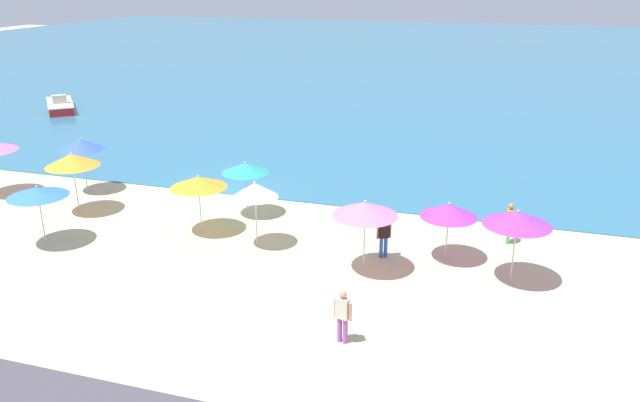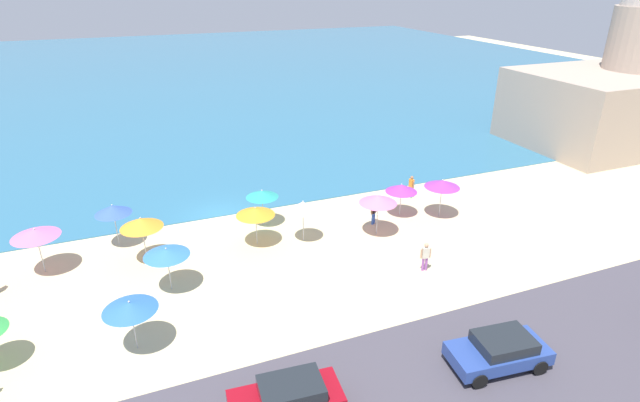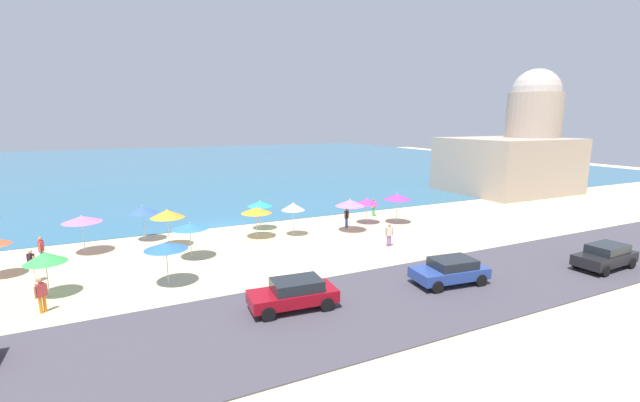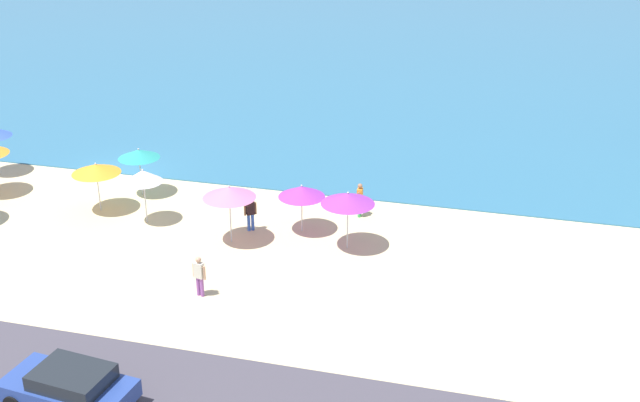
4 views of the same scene
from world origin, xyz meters
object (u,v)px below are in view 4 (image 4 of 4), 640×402
(beach_umbrella_0, at_px, (143,176))
(beach_umbrella_8, at_px, (139,154))
(parked_car_3, at_px, (69,387))
(beach_umbrella_9, at_px, (348,199))
(beach_umbrella_12, at_px, (96,169))
(bather_4, at_px, (250,211))
(bather_5, at_px, (360,198))
(bather_1, at_px, (199,274))
(beach_umbrella_5, at_px, (302,191))
(beach_umbrella_1, at_px, (229,192))

(beach_umbrella_0, relative_size, beach_umbrella_8, 1.08)
(beach_umbrella_0, relative_size, parked_car_3, 0.63)
(beach_umbrella_9, xyz_separation_m, beach_umbrella_12, (-12.00, 0.82, -0.19))
(bather_4, height_order, parked_car_3, bather_4)
(bather_5, bearing_deg, bather_1, -116.80)
(beach_umbrella_5, xyz_separation_m, beach_umbrella_8, (-8.67, 1.96, 0.21))
(bather_4, distance_m, parked_car_3, 13.10)
(bather_4, bearing_deg, beach_umbrella_0, -175.33)
(beach_umbrella_1, relative_size, bather_4, 1.60)
(beach_umbrella_1, distance_m, bather_1, 4.80)
(beach_umbrella_12, bearing_deg, beach_umbrella_1, -12.04)
(beach_umbrella_0, xyz_separation_m, bather_4, (4.83, 0.39, -1.33))
(bather_1, bearing_deg, bather_5, 63.20)
(bather_5, xyz_separation_m, parked_car_3, (-5.48, -15.72, -0.12))
(beach_umbrella_0, height_order, bather_5, beach_umbrella_0)
(bather_1, bearing_deg, beach_umbrella_0, 131.68)
(beach_umbrella_9, height_order, beach_umbrella_12, beach_umbrella_9)
(parked_car_3, bearing_deg, beach_umbrella_5, 76.13)
(beach_umbrella_8, distance_m, bather_4, 7.02)
(beach_umbrella_8, height_order, bather_4, beach_umbrella_8)
(beach_umbrella_5, distance_m, beach_umbrella_9, 2.58)
(beach_umbrella_8, relative_size, bather_4, 1.46)
(beach_umbrella_0, bearing_deg, beach_umbrella_1, -11.42)
(bather_1, bearing_deg, beach_umbrella_8, 128.02)
(parked_car_3, bearing_deg, beach_umbrella_8, 108.95)
(beach_umbrella_1, bearing_deg, beach_umbrella_0, 168.58)
(beach_umbrella_8, bearing_deg, bather_1, -51.98)
(beach_umbrella_9, height_order, bather_1, beach_umbrella_9)
(beach_umbrella_9, distance_m, beach_umbrella_12, 12.03)
(beach_umbrella_5, relative_size, beach_umbrella_12, 0.93)
(beach_umbrella_0, distance_m, beach_umbrella_9, 9.34)
(bather_4, relative_size, bather_5, 1.01)
(beach_umbrella_9, bearing_deg, bather_1, -130.44)
(parked_car_3, bearing_deg, bather_5, 70.80)
(bather_4, xyz_separation_m, bather_5, (4.34, 2.67, -0.01))
(beach_umbrella_5, bearing_deg, beach_umbrella_8, 167.30)
(parked_car_3, bearing_deg, beach_umbrella_0, 106.24)
(beach_umbrella_1, xyz_separation_m, beach_umbrella_9, (4.95, 0.68, -0.03))
(beach_umbrella_0, xyz_separation_m, parked_car_3, (3.69, -12.66, -1.46))
(beach_umbrella_5, xyz_separation_m, beach_umbrella_12, (-9.70, -0.28, 0.19))
(bather_1, relative_size, parked_car_3, 0.40)
(beach_umbrella_8, distance_m, beach_umbrella_12, 2.46)
(beach_umbrella_1, distance_m, bather_4, 1.95)
(beach_umbrella_1, height_order, beach_umbrella_5, beach_umbrella_1)
(beach_umbrella_5, height_order, beach_umbrella_9, beach_umbrella_9)
(bather_1, distance_m, bather_5, 9.55)
(beach_umbrella_8, distance_m, bather_1, 10.62)
(beach_umbrella_8, bearing_deg, beach_umbrella_12, -114.69)
(beach_umbrella_1, xyz_separation_m, bather_5, (4.77, 3.95, -1.41))
(beach_umbrella_9, distance_m, bather_1, 7.04)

